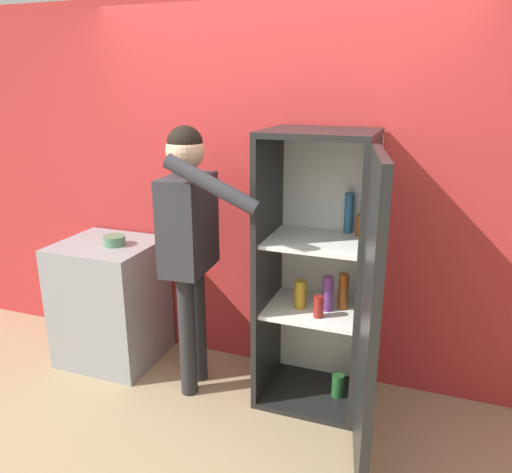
# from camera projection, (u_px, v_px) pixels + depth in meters

# --- Properties ---
(ground_plane) EXTENTS (12.00, 12.00, 0.00)m
(ground_plane) POSITION_uv_depth(u_px,v_px,m) (219.00, 444.00, 2.89)
(ground_plane) COLOR tan
(wall_back) EXTENTS (7.00, 0.06, 2.55)m
(wall_back) POSITION_uv_depth(u_px,v_px,m) (274.00, 194.00, 3.39)
(wall_back) COLOR #B72D2D
(wall_back) RESTS_ON ground_plane
(refrigerator) EXTENTS (0.82, 1.20, 1.74)m
(refrigerator) POSITION_uv_depth(u_px,v_px,m) (328.00, 282.00, 2.97)
(refrigerator) COLOR black
(refrigerator) RESTS_ON ground_plane
(person) EXTENTS (0.69, 0.57, 1.76)m
(person) POSITION_uv_depth(u_px,v_px,m) (190.00, 228.00, 3.12)
(person) COLOR #262628
(person) RESTS_ON ground_plane
(counter) EXTENTS (0.68, 0.62, 0.91)m
(counter) POSITION_uv_depth(u_px,v_px,m) (111.00, 301.00, 3.68)
(counter) COLOR gray
(counter) RESTS_ON ground_plane
(bowl) EXTENTS (0.15, 0.15, 0.07)m
(bowl) POSITION_uv_depth(u_px,v_px,m) (114.00, 241.00, 3.50)
(bowl) COLOR #517F5B
(bowl) RESTS_ON counter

